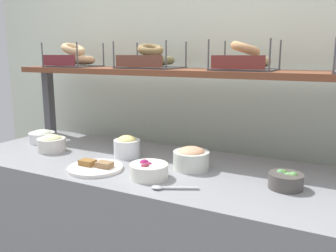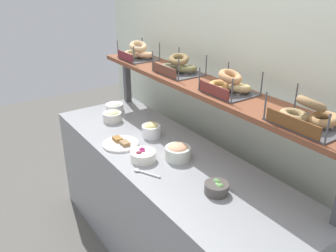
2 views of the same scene
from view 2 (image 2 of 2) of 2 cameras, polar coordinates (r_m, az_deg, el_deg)
back_wall at (r=2.46m, az=10.50°, el=6.22°), size 3.35×0.06×2.40m
deli_counter at (r=2.51m, az=-0.16°, el=-13.10°), size 2.15×0.70×0.85m
shelf_riser_left at (r=3.14m, az=-6.67°, el=7.48°), size 0.05×0.05×0.40m
upper_shelf at (r=2.26m, az=5.51°, el=6.63°), size 2.11×0.32×0.03m
bowl_beet_salad at (r=2.19m, az=-4.11°, el=-4.79°), size 0.16×0.16×0.07m
bowl_potato_salad at (r=2.77m, az=-9.04°, el=1.64°), size 0.15×0.15×0.09m
bowl_lox_spread at (r=2.20m, az=1.60°, el=-4.18°), size 0.16×0.16×0.10m
bowl_veggie_mix at (r=1.91m, az=7.92°, el=-9.90°), size 0.13×0.13×0.07m
bowl_egg_salad at (r=2.48m, az=-2.75°, el=-0.60°), size 0.13×0.13×0.11m
bowl_cream_cheese at (r=2.98m, az=-8.70°, el=3.16°), size 0.15×0.15×0.07m
serving_plate_white at (r=2.40m, az=-7.70°, el=-2.82°), size 0.25×0.25×0.04m
serving_spoon_near_plate at (r=2.08m, az=-4.15°, el=-7.43°), size 0.17×0.09×0.01m
bagel_basket_plain at (r=2.86m, az=-4.89°, el=11.72°), size 0.28×0.26×0.15m
bagel_basket_poppy at (r=2.46m, az=1.65°, el=9.60°), size 0.32×0.24×0.14m
bagel_basket_sesame at (r=2.07m, az=9.89°, el=6.55°), size 0.29×0.25×0.14m
bagel_basket_everything at (r=1.73m, az=21.83°, el=1.55°), size 0.33×0.27×0.15m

